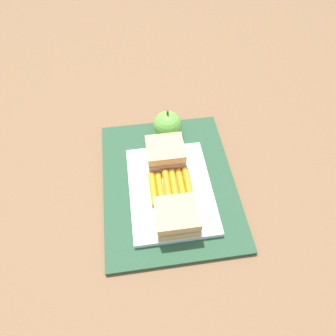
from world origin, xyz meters
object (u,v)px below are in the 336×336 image
Objects in this scene: apple at (168,125)px; food_tray at (171,190)px; sandwich_half_left at (177,217)px; carrot_sticks_bundle at (171,186)px; sandwich_half_right at (165,153)px.

food_tray is at bearing 174.08° from apple.
food_tray is 2.88× the size of sandwich_half_left.
sandwich_half_left is 1.03× the size of apple.
sandwich_half_left is at bearing 176.02° from apple.
food_tray is 0.01m from carrot_sticks_bundle.
food_tray is 2.66× the size of carrot_sticks_bundle.
sandwich_half_right is 0.08m from carrot_sticks_bundle.
apple reaches higher than food_tray.
sandwich_half_left is at bearing 180.00° from food_tray.
apple is (0.24, -0.02, -0.00)m from sandwich_half_left.
food_tray is 0.08m from sandwich_half_left.
apple reaches higher than sandwich_half_left.
sandwich_half_left is (-0.08, 0.00, 0.03)m from food_tray.
food_tray is at bearing 0.00° from sandwich_half_left.
food_tray is 2.88× the size of sandwich_half_right.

